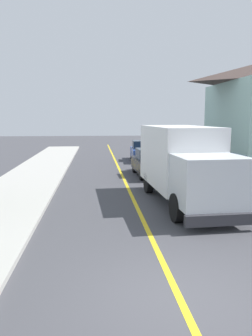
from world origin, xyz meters
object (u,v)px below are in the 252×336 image
(box_truck, at_px, (183,161))
(parked_car_mid, at_px, (142,151))
(parked_car_near, at_px, (150,163))
(parked_van_across, at_px, (224,170))

(box_truck, height_order, parked_car_mid, box_truck)
(box_truck, relative_size, parked_car_mid, 1.63)
(parked_car_near, relative_size, parked_car_mid, 0.99)
(parked_car_mid, distance_m, parked_van_across, 10.79)
(parked_car_near, bearing_deg, box_truck, -87.35)
(parked_car_near, height_order, parked_car_mid, same)
(box_truck, distance_m, parked_van_across, 4.77)
(box_truck, bearing_deg, parked_van_across, 47.30)
(box_truck, distance_m, parked_car_near, 6.62)
(box_truck, relative_size, parked_van_across, 1.65)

